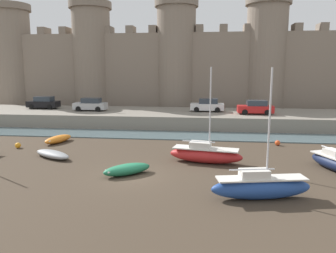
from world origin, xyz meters
The scene contains 16 objects.
ground_plane centered at (0.00, 0.00, 0.00)m, with size 160.00×160.00×0.00m, color #423528.
water_channel centered at (0.00, 13.14, 0.05)m, with size 80.00×4.50×0.10m, color slate.
quay_road centered at (0.00, 20.39, 0.79)m, with size 64.38×10.00×1.59m, color gray.
castle centered at (0.00, 30.11, 7.58)m, with size 58.79×6.41×19.77m.
rowboat_foreground_left centered at (-7.10, 3.46, 0.30)m, with size 3.85×2.87×0.57m.
sailboat_near_channel_left centered at (13.47, 2.63, 0.58)m, with size 2.88×4.59×5.38m.
sailboat_foreground_right centered at (4.67, 3.54, 0.65)m, with size 5.56×2.41×6.95m.
sailboat_near_channel_right centered at (7.63, -2.97, 0.68)m, with size 5.50×2.26×6.88m.
rowboat_midflat_centre centered at (-0.35, 0.09, 0.38)m, with size 3.22×2.80×0.73m.
rowboat_midflat_right centered at (-9.04, 8.59, 0.36)m, with size 2.02×3.37×0.68m.
mooring_buoy_near_channel centered at (11.12, 9.84, 0.24)m, with size 0.47×0.47×0.47m, color #E04C1E.
mooring_buoy_mid_mud centered at (-11.56, 6.12, 0.25)m, with size 0.49×0.49×0.49m, color orange.
car_quay_west centered at (-17.01, 21.49, 2.37)m, with size 4.10×1.88×1.62m.
car_quay_centre_east centered at (-9.93, 19.95, 2.37)m, with size 4.10×1.88×1.62m.
car_quay_centre_west centered at (10.39, 19.11, 2.37)m, with size 4.10×1.88×1.62m.
car_quay_east centered at (4.78, 20.92, 2.37)m, with size 4.10×1.88×1.62m.
Camera 1 is at (4.72, -19.89, 6.78)m, focal length 35.00 mm.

